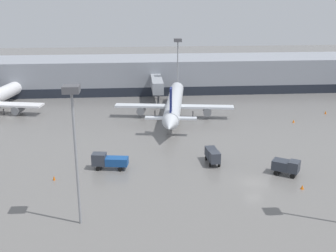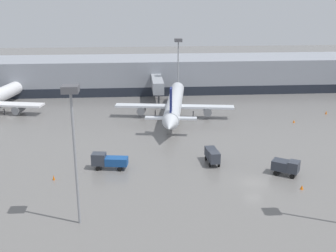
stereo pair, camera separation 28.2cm
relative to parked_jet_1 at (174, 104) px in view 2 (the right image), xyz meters
name	(u,v)px [view 2 (the right image)]	position (x,y,z in m)	size (l,w,h in m)	color
ground_plane	(254,183)	(8.42, -33.88, -3.17)	(320.00, 320.00, 0.00)	slate
terminal_building	(195,73)	(8.38, 28.05, 1.33)	(160.00, 28.35, 9.00)	gray
parked_jet_1	(174,104)	(0.00, 0.00, 0.00)	(25.86, 36.57, 9.37)	silver
service_truck_0	(286,166)	(13.95, -31.39, -1.74)	(4.36, 3.84, 2.38)	#2D333D
service_truck_1	(108,160)	(-12.77, -27.13, -1.74)	(5.72, 2.50, 2.55)	#19478C
service_truck_2	(212,155)	(3.74, -26.19, -1.71)	(1.93, 4.57, 2.41)	#2D333D
traffic_cone_0	(54,178)	(-20.57, -30.60, -2.78)	(0.36, 0.36, 0.77)	orange
traffic_cone_1	(294,121)	(24.87, -5.59, -2.87)	(0.50, 0.50, 0.60)	orange
traffic_cone_2	(302,187)	(14.59, -36.39, -2.85)	(0.48, 0.48, 0.63)	orange
traffic_cone_3	(326,112)	(34.49, 0.22, -2.78)	(0.42, 0.42, 0.77)	orange
apron_light_mast_0	(72,116)	(-15.29, -43.09, 10.20)	(1.80, 1.80, 16.76)	gray
apron_light_mast_2	(178,51)	(2.30, 15.05, 9.35)	(1.80, 1.80, 15.54)	gray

